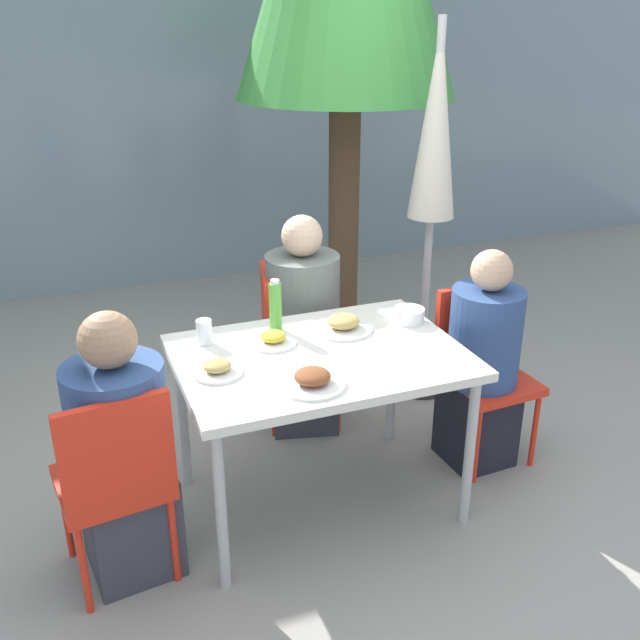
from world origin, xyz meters
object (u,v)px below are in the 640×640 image
Objects in this scene: person_left at (123,457)px; person_right at (482,367)px; chair_far at (287,336)px; salad_bowl at (409,315)px; bottle at (275,306)px; chair_right at (480,360)px; person_far at (303,332)px; chair_left at (115,475)px; drinking_cup at (204,332)px; closed_umbrella at (434,152)px.

person_right is at bearing -2.26° from person_left.
salad_bowl is (0.40, -0.59, 0.29)m from chair_far.
chair_right is at bearing -9.47° from bottle.
bottle is (-0.99, 0.17, 0.37)m from chair_right.
chair_right and chair_far have the same top height.
person_left is at bearing 2.28° from person_right.
person_far is (-0.73, 0.55, 0.04)m from chair_right.
chair_left is 1.36m from chair_far.
chair_far is (0.99, 0.94, 0.00)m from chair_left.
salad_bowl is at bearing -12.43° from bottle.
chair_right is at bearing 2.84° from chair_left.
person_right is 10.00× the size of drinking_cup.
chair_far is at bearing -46.14° from person_right.
person_left is 4.64× the size of bottle.
bottle reaches higher than drinking_cup.
chair_right is 0.78× the size of person_right.
person_far is at bearing 122.80° from salad_bowl.
person_far is (1.01, 0.79, 0.03)m from person_left.
closed_umbrella reaches higher than chair_left.
person_left is at bearing -138.13° from drinking_cup.
chair_right is (1.74, 0.24, -0.01)m from person_left.
bottle reaches higher than chair_left.
person_right is 1.33m from drinking_cup.
drinking_cup is (0.42, 0.37, 0.30)m from person_left.
drinking_cup is at bearing -41.45° from person_far.
chair_right is 1.36m from drinking_cup.
chair_right is 3.58× the size of bottle.
chair_left is at bearing -165.60° from salad_bowl.
person_far reaches higher than chair_left.
closed_umbrella is at bearing 21.21° from chair_left.
person_right is 0.94× the size of person_far.
person_right is at bearing 0.44° from chair_left.
chair_far is (-0.79, 0.62, 0.00)m from chair_right.
closed_umbrella reaches higher than person_far.
chair_left is 1.46m from salad_bowl.
closed_umbrella reaches higher than bottle.
person_left reaches higher than chair_left.
chair_left is at bearing -36.48° from person_far.
person_left is at bearing -168.68° from salad_bowl.
chair_right is at bearing 66.64° from person_far.
person_right reaches higher than chair_left.
person_left is 0.92m from bottle.
person_far is (-0.68, 0.63, 0.03)m from person_right.
closed_umbrella is at bearing 19.61° from person_left.
person_far is at bearing 32.24° from chair_left.
chair_left is at bearing -151.35° from closed_umbrella.
person_right is at bearing 58.11° from chair_right.
drinking_cup is at bearing 37.79° from chair_left.
chair_right is 0.10m from person_right.
bottle is (-0.27, -0.39, 0.33)m from person_far.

